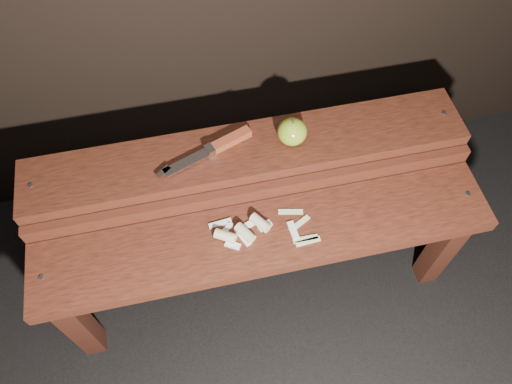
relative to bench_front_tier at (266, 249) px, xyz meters
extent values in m
plane|color=black|center=(0.00, 0.06, -0.35)|extent=(60.00, 60.00, 0.00)
cube|color=black|center=(-0.54, -0.04, -0.16)|extent=(0.06, 0.06, 0.38)
cube|color=black|center=(0.54, -0.04, -0.16)|extent=(0.06, 0.06, 0.38)
cube|color=#401A0F|center=(0.00, 0.01, 0.05)|extent=(1.20, 0.20, 0.04)
cylinder|color=slate|center=(-0.56, 0.01, 0.07)|extent=(0.01, 0.01, 0.00)
cylinder|color=slate|center=(0.56, 0.01, 0.07)|extent=(0.01, 0.01, 0.00)
cube|color=black|center=(-0.54, 0.26, -0.12)|extent=(0.06, 0.06, 0.46)
cube|color=black|center=(0.54, 0.26, -0.12)|extent=(0.06, 0.06, 0.46)
cube|color=#401A0F|center=(0.00, 0.13, 0.09)|extent=(1.20, 0.02, 0.05)
cube|color=#401A0F|center=(0.00, 0.23, 0.13)|extent=(1.20, 0.18, 0.04)
cylinder|color=slate|center=(-0.56, 0.23, 0.15)|extent=(0.01, 0.01, 0.00)
cylinder|color=slate|center=(0.56, 0.23, 0.15)|extent=(0.01, 0.01, 0.00)
ellipsoid|color=olive|center=(0.12, 0.23, 0.18)|extent=(0.08, 0.08, 0.07)
cylinder|color=#382314|center=(0.12, 0.23, 0.22)|extent=(0.01, 0.01, 0.01)
cube|color=maroon|center=(-0.04, 0.26, 0.16)|extent=(0.11, 0.06, 0.02)
cube|color=silver|center=(-0.10, 0.23, 0.16)|extent=(0.03, 0.04, 0.02)
cube|color=silver|center=(-0.17, 0.21, 0.16)|extent=(0.13, 0.07, 0.00)
cube|color=silver|center=(-0.23, 0.19, 0.16)|extent=(0.04, 0.04, 0.00)
cube|color=beige|center=(-0.09, 0.00, 0.07)|extent=(0.04, 0.03, 0.01)
cube|color=beige|center=(0.07, 0.00, 0.07)|extent=(0.02, 0.05, 0.01)
cube|color=beige|center=(0.00, 0.03, 0.07)|extent=(0.04, 0.03, 0.01)
cube|color=beige|center=(-0.03, 0.05, 0.07)|extent=(0.05, 0.03, 0.01)
cube|color=beige|center=(-0.11, 0.06, 0.07)|extent=(0.06, 0.02, 0.01)
cube|color=beige|center=(-0.09, 0.04, 0.07)|extent=(0.04, 0.04, 0.01)
cube|color=beige|center=(-0.06, 0.01, 0.07)|extent=(0.04, 0.06, 0.01)
cylinder|color=#C9BB8C|center=(-0.10, 0.02, 0.08)|extent=(0.06, 0.05, 0.03)
cylinder|color=#C9BB8C|center=(-0.05, 0.02, 0.08)|extent=(0.05, 0.06, 0.03)
cylinder|color=#C9BB8C|center=(-0.01, 0.04, 0.08)|extent=(0.05, 0.06, 0.03)
cube|color=#BCC988|center=(0.09, 0.02, 0.07)|extent=(0.06, 0.04, 0.00)
cube|color=#BCC988|center=(0.08, 0.06, 0.07)|extent=(0.07, 0.03, 0.00)
cube|color=#BCC988|center=(0.10, -0.03, 0.07)|extent=(0.07, 0.01, 0.00)
cube|color=#BCC988|center=(0.10, -0.03, 0.07)|extent=(0.07, 0.02, 0.00)
camera|label=1|loc=(-0.15, -0.56, 1.21)|focal=35.00mm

